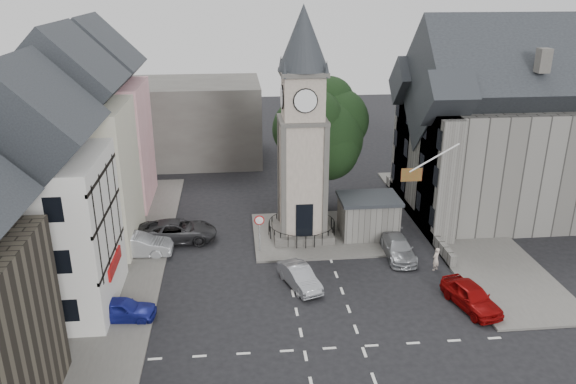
{
  "coord_description": "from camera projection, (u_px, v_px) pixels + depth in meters",
  "views": [
    {
      "loc": [
        -4.67,
        -29.14,
        17.73
      ],
      "look_at": [
        -1.3,
        5.0,
        4.63
      ],
      "focal_mm": 35.0,
      "sensor_mm": 36.0,
      "label": 1
    }
  ],
  "objects": [
    {
      "name": "ground",
      "position": [
        318.0,
        292.0,
        33.85
      ],
      "size": [
        120.0,
        120.0,
        0.0
      ],
      "primitive_type": "plane",
      "color": "black",
      "rests_on": "ground"
    },
    {
      "name": "pavement_west",
      "position": [
        123.0,
        255.0,
        38.25
      ],
      "size": [
        6.0,
        30.0,
        0.14
      ],
      "primitive_type": "cube",
      "color": "#595651",
      "rests_on": "ground"
    },
    {
      "name": "pavement_east",
      "position": [
        459.0,
        228.0,
        42.36
      ],
      "size": [
        6.0,
        26.0,
        0.14
      ],
      "primitive_type": "cube",
      "color": "#595651",
      "rests_on": "ground"
    },
    {
      "name": "central_island",
      "position": [
        322.0,
        234.0,
        41.39
      ],
      "size": [
        10.0,
        8.0,
        0.16
      ],
      "primitive_type": "cube",
      "color": "#595651",
      "rests_on": "ground"
    },
    {
      "name": "road_markings",
      "position": [
        333.0,
        348.0,
        28.73
      ],
      "size": [
        20.0,
        8.0,
        0.01
      ],
      "primitive_type": "cube",
      "color": "silver",
      "rests_on": "ground"
    },
    {
      "name": "clock_tower",
      "position": [
        303.0,
        128.0,
        38.38
      ],
      "size": [
        4.86,
        4.86,
        16.25
      ],
      "color": "#4C4944",
      "rests_on": "ground"
    },
    {
      "name": "stone_shelter",
      "position": [
        368.0,
        216.0,
        40.71
      ],
      "size": [
        4.3,
        3.3,
        3.08
      ],
      "color": "#5E5B56",
      "rests_on": "ground"
    },
    {
      "name": "town_tree",
      "position": [
        320.0,
        126.0,
        43.63
      ],
      "size": [
        7.2,
        7.2,
        10.8
      ],
      "color": "black",
      "rests_on": "ground"
    },
    {
      "name": "warning_sign_post",
      "position": [
        259.0,
        227.0,
        37.88
      ],
      "size": [
        0.7,
        0.19,
        2.85
      ],
      "color": "black",
      "rests_on": "ground"
    },
    {
      "name": "terrace_pink",
      "position": [
        98.0,
        127.0,
        44.95
      ],
      "size": [
        8.1,
        7.6,
        12.8
      ],
      "color": "#D79498",
      "rests_on": "ground"
    },
    {
      "name": "terrace_cream",
      "position": [
        73.0,
        156.0,
        37.51
      ],
      "size": [
        8.1,
        7.6,
        12.8
      ],
      "color": "beige",
      "rests_on": "ground"
    },
    {
      "name": "terrace_tudor",
      "position": [
        35.0,
        207.0,
        30.21
      ],
      "size": [
        8.1,
        7.6,
        12.0
      ],
      "color": "silver",
      "rests_on": "ground"
    },
    {
      "name": "backdrop_west",
      "position": [
        162.0,
        122.0,
        57.34
      ],
      "size": [
        20.0,
        10.0,
        8.0
      ],
      "primitive_type": "cube",
      "color": "#4C4944",
      "rests_on": "ground"
    },
    {
      "name": "east_building",
      "position": [
        498.0,
        137.0,
        43.27
      ],
      "size": [
        14.4,
        11.4,
        12.6
      ],
      "color": "#5E5B56",
      "rests_on": "ground"
    },
    {
      "name": "east_boundary_wall",
      "position": [
        415.0,
        214.0,
        43.83
      ],
      "size": [
        0.4,
        16.0,
        0.9
      ],
      "primitive_type": "cube",
      "color": "#5E5B56",
      "rests_on": "ground"
    },
    {
      "name": "flagpole",
      "position": [
        434.0,
        158.0,
        35.8
      ],
      "size": [
        3.68,
        0.1,
        2.74
      ],
      "color": "white",
      "rests_on": "ground"
    },
    {
      "name": "car_west_blue",
      "position": [
        121.0,
        309.0,
        30.93
      ],
      "size": [
        3.93,
        1.86,
        1.3
      ],
      "primitive_type": "imported",
      "rotation": [
        0.0,
        0.0,
        1.49
      ],
      "color": "navy",
      "rests_on": "ground"
    },
    {
      "name": "car_west_silver",
      "position": [
        137.0,
        245.0,
        38.07
      ],
      "size": [
        4.74,
        1.78,
        1.55
      ],
      "primitive_type": "imported",
      "rotation": [
        0.0,
        0.0,
        1.54
      ],
      "color": "#A6A9AE",
      "rests_on": "ground"
    },
    {
      "name": "car_west_grey",
      "position": [
        177.0,
        231.0,
        40.17
      ],
      "size": [
        5.69,
        2.72,
        1.56
      ],
      "primitive_type": "imported",
      "rotation": [
        0.0,
        0.0,
        1.59
      ],
      "color": "#2C2B2E",
      "rests_on": "ground"
    },
    {
      "name": "car_island_silver",
      "position": [
        300.0,
        277.0,
        34.29
      ],
      "size": [
        2.6,
        4.15,
        1.29
      ],
      "primitive_type": "imported",
      "rotation": [
        0.0,
        0.0,
        0.34
      ],
      "color": "#94979C",
      "rests_on": "ground"
    },
    {
      "name": "car_island_east",
      "position": [
        398.0,
        248.0,
        37.96
      ],
      "size": [
        1.97,
        4.55,
        1.3
      ],
      "primitive_type": "imported",
      "rotation": [
        0.0,
        0.0,
        -0.03
      ],
      "color": "gray",
      "rests_on": "ground"
    },
    {
      "name": "car_east_red",
      "position": [
        471.0,
        296.0,
        32.06
      ],
      "size": [
        2.69,
        4.55,
        1.45
      ],
      "primitive_type": "imported",
      "rotation": [
        0.0,
        0.0,
        0.24
      ],
      "color": "#870707",
      "rests_on": "ground"
    },
    {
      "name": "pedestrian",
      "position": [
        436.0,
        259.0,
        36.16
      ],
      "size": [
        0.69,
        0.65,
        1.58
      ],
      "primitive_type": "imported",
      "rotation": [
        0.0,
        0.0,
        3.78
      ],
      "color": "#C1AF9F",
      "rests_on": "ground"
    }
  ]
}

